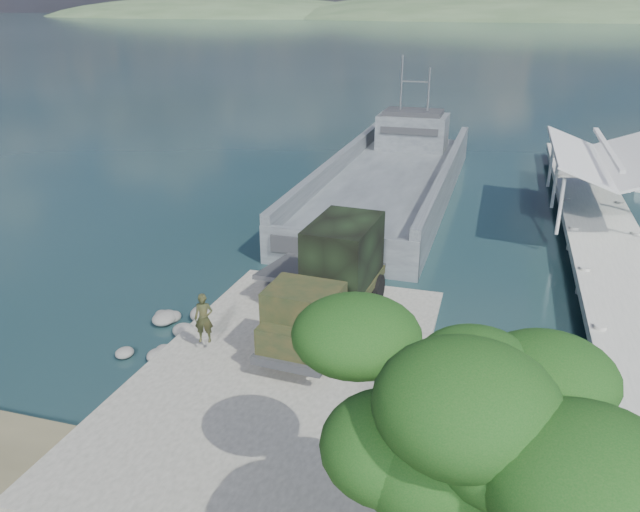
{
  "coord_description": "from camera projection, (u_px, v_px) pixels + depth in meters",
  "views": [
    {
      "loc": [
        6.85,
        -19.73,
        13.1
      ],
      "look_at": [
        -0.61,
        6.0,
        2.17
      ],
      "focal_mm": 35.0,
      "sensor_mm": 36.0,
      "label": 1
    }
  ],
  "objects": [
    {
      "name": "ground",
      "position": [
        292.0,
        365.0,
        24.26
      ],
      "size": [
        1400.0,
        1400.0,
        0.0
      ],
      "primitive_type": "plane",
      "color": "#153434",
      "rests_on": "ground"
    },
    {
      "name": "landing_craft",
      "position": [
        389.0,
        187.0,
        44.6
      ],
      "size": [
        8.9,
        33.46,
        9.9
      ],
      "rotation": [
        0.0,
        0.0,
        -0.01
      ],
      "color": "#40464C",
      "rests_on": "ground"
    },
    {
      "name": "boat_ramp",
      "position": [
        284.0,
        373.0,
        23.27
      ],
      "size": [
        10.0,
        18.0,
        0.5
      ],
      "primitive_type": "cube",
      "color": "slate",
      "rests_on": "ground"
    },
    {
      "name": "shoreline_rocks",
      "position": [
        157.0,
        337.0,
        26.3
      ],
      "size": [
        3.2,
        5.6,
        0.9
      ],
      "primitive_type": null,
      "color": "#61625F",
      "rests_on": "ground"
    },
    {
      "name": "military_truck",
      "position": [
        331.0,
        281.0,
        25.52
      ],
      "size": [
        3.41,
        8.95,
        4.07
      ],
      "rotation": [
        0.0,
        0.0,
        -0.07
      ],
      "color": "black",
      "rests_on": "boat_ramp"
    },
    {
      "name": "pier",
      "position": [
        600.0,
        211.0,
        36.99
      ],
      "size": [
        6.4,
        44.0,
        6.1
      ],
      "color": "#A5A69C",
      "rests_on": "ground"
    },
    {
      "name": "sailboat_far",
      "position": [
        635.0,
        160.0,
        54.25
      ],
      "size": [
        3.23,
        5.62,
        6.57
      ],
      "rotation": [
        0.0,
        0.0,
        -0.33
      ],
      "color": "silver",
      "rests_on": "ground"
    },
    {
      "name": "soldier",
      "position": [
        205.0,
        327.0,
        23.98
      ],
      "size": [
        0.82,
        0.65,
        1.99
      ],
      "primitive_type": "imported",
      "rotation": [
        0.0,
        0.0,
        0.26
      ],
      "color": "black",
      "rests_on": "boat_ramp"
    },
    {
      "name": "overhang_tree",
      "position": [
        489.0,
        433.0,
        11.24
      ],
      "size": [
        8.1,
        7.46,
        7.35
      ],
      "color": "#362515",
      "rests_on": "ground"
    },
    {
      "name": "distant_headlands",
      "position": [
        568.0,
        19.0,
        509.35
      ],
      "size": [
        1000.0,
        240.0,
        48.0
      ],
      "primitive_type": null,
      "color": "#324A2E",
      "rests_on": "ground"
    }
  ]
}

